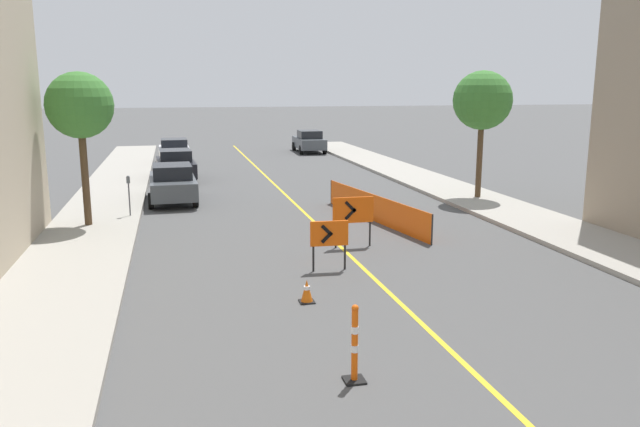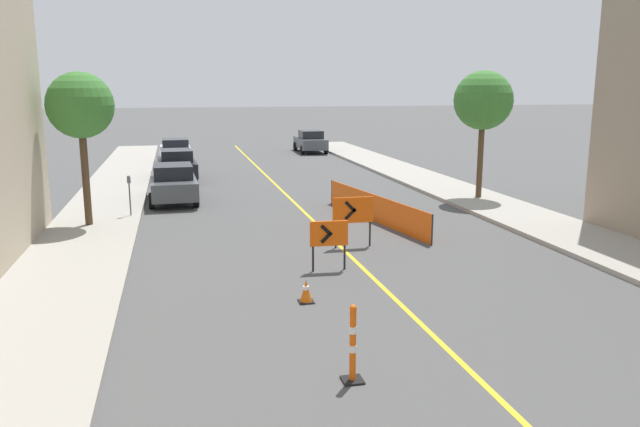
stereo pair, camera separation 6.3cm
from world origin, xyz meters
The scene contains 15 objects.
lane_stripe centered at (0.00, 29.03, 0.00)m, with size 0.12×58.07×0.01m.
sidewalk_left centered at (-7.53, 29.03, 0.07)m, with size 2.96×58.07×0.15m.
sidewalk_right centered at (7.53, 29.03, 0.07)m, with size 2.96×58.07×0.15m.
traffic_cone_third centered at (-2.01, 20.45, 0.26)m, with size 0.34×0.34×0.53m.
delineator_post_rear centered at (-2.05, 16.55, 0.58)m, with size 0.34×0.34×1.32m.
arrow_barricade_primary centered at (-0.93, 22.73, 0.94)m, with size 1.00×0.12×1.33m.
arrow_barricade_secondary centered at (0.36, 24.93, 1.08)m, with size 1.25×0.08×1.52m.
safety_mesh_fence centered at (2.12, 28.26, 0.48)m, with size 1.33×7.42×0.96m.
parked_car_curb_near centered at (-4.86, 33.70, 0.80)m, with size 1.95×4.35×1.59m.
parked_car_curb_mid centered at (-4.69, 39.85, 0.80)m, with size 2.02×4.39×1.59m.
parked_car_curb_far centered at (-4.71, 46.60, 0.80)m, with size 1.94×4.33×1.59m.
parked_car_opposite_side centered at (4.86, 51.71, 0.80)m, with size 1.95×4.34×1.59m.
parking_meter_far_curb centered at (-6.40, 30.55, 1.17)m, with size 0.12×0.11×1.46m.
street_tree_left_near centered at (-7.68, 29.29, 4.10)m, with size 2.17×2.17×5.07m.
street_tree_right_near centered at (7.68, 31.19, 4.14)m, with size 2.41×2.41×5.23m.
Camera 1 is at (-4.78, 7.46, 4.77)m, focal length 35.00 mm.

